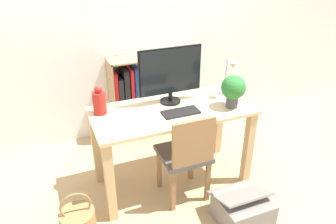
% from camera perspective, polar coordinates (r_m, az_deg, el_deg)
% --- Properties ---
extents(ground_plane, '(10.00, 10.00, 0.00)m').
position_cam_1_polar(ground_plane, '(3.21, 0.69, -11.71)').
color(ground_plane, tan).
extents(wall_back, '(8.00, 0.05, 2.60)m').
position_cam_1_polar(wall_back, '(3.62, -6.29, 15.67)').
color(wall_back, white).
rests_on(wall_back, ground_plane).
extents(desk, '(1.39, 0.64, 0.76)m').
position_cam_1_polar(desk, '(2.86, 0.75, -2.14)').
color(desk, '#D8BC8C').
rests_on(desk, ground_plane).
extents(monitor, '(0.57, 0.18, 0.50)m').
position_cam_1_polar(monitor, '(2.81, 0.41, 6.86)').
color(monitor, black).
rests_on(monitor, desk).
extents(keyboard, '(0.31, 0.15, 0.02)m').
position_cam_1_polar(keyboard, '(2.73, 2.25, -0.04)').
color(keyboard, black).
rests_on(keyboard, desk).
extents(vase, '(0.11, 0.11, 0.24)m').
position_cam_1_polar(vase, '(2.74, -11.85, 1.75)').
color(vase, '#B2231E').
rests_on(vase, desk).
extents(desk_lamp, '(0.10, 0.19, 0.34)m').
position_cam_1_polar(desk_lamp, '(3.02, 10.66, 6.38)').
color(desk_lamp, '#B7B7BC').
rests_on(desk_lamp, desk).
extents(potted_plant, '(0.21, 0.21, 0.29)m').
position_cam_1_polar(potted_plant, '(2.82, 11.29, 3.97)').
color(potted_plant, '#4C4C51').
rests_on(potted_plant, desk).
extents(chair, '(0.40, 0.40, 0.85)m').
position_cam_1_polar(chair, '(2.75, 3.23, -7.32)').
color(chair, '#4C4C51').
rests_on(chair, ground_plane).
extents(bookshelf, '(0.92, 0.28, 0.94)m').
position_cam_1_polar(bookshelf, '(3.70, -5.49, 2.71)').
color(bookshelf, tan).
rests_on(bookshelf, ground_plane).
extents(basket, '(0.27, 0.27, 0.40)m').
position_cam_1_polar(basket, '(2.75, -15.38, -17.99)').
color(basket, '#997547').
rests_on(basket, ground_plane).
extents(storage_box, '(0.41, 0.42, 0.31)m').
position_cam_1_polar(storage_box, '(2.81, 12.84, -16.18)').
color(storage_box, gray).
rests_on(storage_box, ground_plane).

